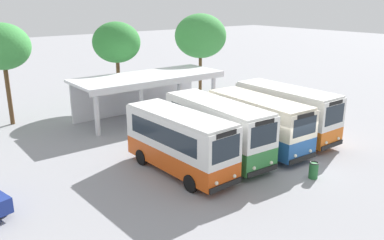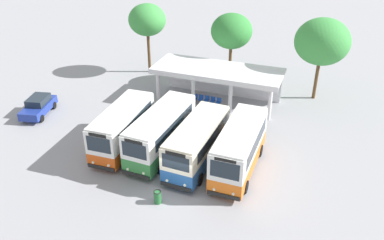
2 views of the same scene
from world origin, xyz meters
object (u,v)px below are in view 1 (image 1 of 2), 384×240
city_bus_middle_cream (258,121)px  waiting_chair_end_by_column (134,117)px  city_bus_second_in_row (217,127)px  waiting_chair_middle_seat (147,114)px  litter_bin_apron (314,170)px  waiting_chair_fourth_seat (154,113)px  city_bus_nearest_orange (180,140)px  waiting_chair_second_from_end (141,115)px  city_bus_fourth_amber (285,111)px  waiting_chair_fifth_seat (160,112)px

city_bus_middle_cream → waiting_chair_end_by_column: city_bus_middle_cream is taller
city_bus_second_in_row → waiting_chair_middle_seat: (0.62, 8.94, -1.36)m
waiting_chair_middle_seat → city_bus_second_in_row: bearing=-94.0°
city_bus_second_in_row → waiting_chair_middle_seat: size_ratio=9.24×
city_bus_second_in_row → litter_bin_apron: city_bus_second_in_row is taller
city_bus_middle_cream → litter_bin_apron: bearing=-100.2°
waiting_chair_end_by_column → waiting_chair_fourth_seat: size_ratio=1.00×
litter_bin_apron → city_bus_second_in_row: bearing=111.5°
city_bus_nearest_orange → waiting_chair_middle_seat: (3.63, 9.34, -1.33)m
waiting_chair_end_by_column → waiting_chair_middle_seat: bearing=1.9°
city_bus_nearest_orange → waiting_chair_middle_seat: size_ratio=8.46×
city_bus_nearest_orange → city_bus_middle_cream: bearing=-0.4°
waiting_chair_second_from_end → waiting_chair_fourth_seat: size_ratio=1.00×
city_bus_fourth_amber → waiting_chair_fifth_seat: bearing=115.1°
city_bus_nearest_orange → waiting_chair_end_by_column: bearing=75.2°
waiting_chair_end_by_column → waiting_chair_second_from_end: size_ratio=1.00×
city_bus_nearest_orange → city_bus_middle_cream: (6.02, -0.04, -0.04)m
waiting_chair_second_from_end → waiting_chair_fourth_seat: bearing=-0.4°
city_bus_middle_cream → city_bus_fourth_amber: city_bus_fourth_amber is taller
city_bus_fourth_amber → waiting_chair_end_by_column: 11.27m
waiting_chair_end_by_column → waiting_chair_middle_seat: same height
city_bus_second_in_row → city_bus_middle_cream: size_ratio=1.06×
city_bus_nearest_orange → litter_bin_apron: 7.28m
city_bus_fourth_amber → city_bus_nearest_orange: bearing=-178.4°
litter_bin_apron → city_bus_nearest_orange: bearing=135.8°
city_bus_fourth_amber → waiting_chair_middle_seat: size_ratio=8.80×
city_bus_middle_cream → waiting_chair_fifth_seat: size_ratio=8.74×
city_bus_middle_cream → waiting_chair_middle_seat: 9.76m
waiting_chair_second_from_end → litter_bin_apron: (2.09, -14.30, -0.07)m
city_bus_fourth_amber → waiting_chair_fourth_seat: 10.35m
waiting_chair_second_from_end → waiting_chair_fifth_seat: (1.77, -0.06, 0.00)m
waiting_chair_end_by_column → city_bus_middle_cream: bearing=-69.1°
city_bus_fourth_amber → litter_bin_apron: 6.69m
city_bus_second_in_row → waiting_chair_fourth_seat: bearing=82.3°
city_bus_fourth_amber → waiting_chair_fifth_seat: (-4.22, 9.01, -1.37)m
city_bus_second_in_row → city_bus_fourth_amber: 6.03m
waiting_chair_fifth_seat → litter_bin_apron: size_ratio=0.96×
city_bus_second_in_row → waiting_chair_fourth_seat: size_ratio=9.24×
city_bus_nearest_orange → litter_bin_apron: (5.13, -4.98, -1.40)m
waiting_chair_fourth_seat → waiting_chair_fifth_seat: (0.59, -0.05, 0.00)m
waiting_chair_middle_seat → waiting_chair_end_by_column: bearing=-178.1°
waiting_chair_fourth_seat → waiting_chair_fifth_seat: bearing=-4.9°
waiting_chair_middle_seat → waiting_chair_fourth_seat: 0.59m
waiting_chair_middle_seat → waiting_chair_fifth_seat: same height
waiting_chair_end_by_column → waiting_chair_fifth_seat: (2.36, -0.04, 0.00)m
city_bus_nearest_orange → waiting_chair_fourth_seat: 10.31m
litter_bin_apron → waiting_chair_fifth_seat: bearing=91.3°
waiting_chair_middle_seat → city_bus_fourth_amber: bearing=-59.3°
city_bus_second_in_row → waiting_chair_second_from_end: (0.03, 8.92, -1.36)m
city_bus_nearest_orange → litter_bin_apron: size_ratio=8.08×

